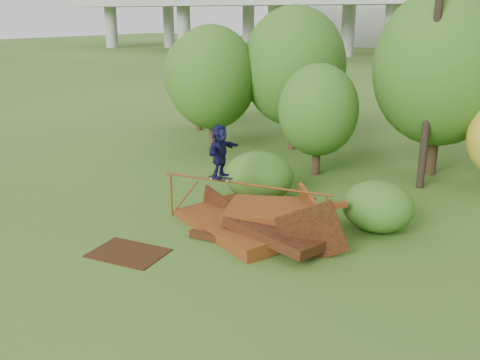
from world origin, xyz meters
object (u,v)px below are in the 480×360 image
Objects in this scene: utility_pole at (433,58)px; flat_plate at (128,253)px; scrap_pile at (258,223)px; skater at (220,151)px.

flat_plate is at bearing -113.94° from utility_pole.
flat_plate is 12.30m from utility_pole.
scrap_pile is 0.63× the size of utility_pole.
utility_pole reaches higher than scrap_pile.
flat_plate is (-0.76, -3.15, -2.32)m from skater.
skater is 0.17× the size of utility_pole.
utility_pole is (2.50, 7.16, 4.42)m from scrap_pile.
flat_plate is 0.21× the size of utility_pole.
flat_plate is at bearing 159.51° from skater.
scrap_pile is at bearing 56.76° from flat_plate.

